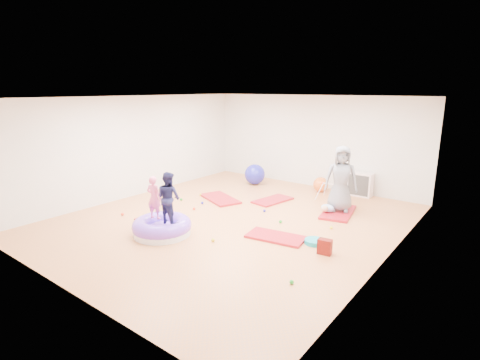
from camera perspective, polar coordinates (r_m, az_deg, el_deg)
The scene contains 19 objects.
room at distance 8.44m, azimuth -1.24°, elevation 2.91°, with size 7.01×8.01×2.81m.
gym_mat_front_left at distance 8.85m, azimuth -12.39°, elevation -6.17°, with size 1.08×0.54×0.04m, color #BC0427.
gym_mat_mid_left at distance 10.37m, azimuth -3.07°, elevation -2.84°, with size 1.31×0.66×0.05m, color #BC0427.
gym_mat_center_back at distance 10.25m, azimuth 4.99°, elevation -3.09°, with size 1.15×0.57×0.05m, color #BC0427.
gym_mat_right at distance 7.81m, azimuth 5.47°, elevation -8.63°, with size 1.18×0.59×0.05m, color #BC0427.
gym_mat_rear_right at distance 9.55m, azimuth 14.72°, elevation -4.76°, with size 1.33×0.67×0.06m, color #BC0427.
inflatable_cushion at distance 8.09m, azimuth -11.79°, elevation -7.08°, with size 1.24×1.24×0.39m.
child_pink at distance 8.04m, azimuth -12.99°, elevation -2.28°, with size 0.34×0.22×0.92m, color pink.
child_navy at distance 7.70m, azimuth -10.82°, elevation -2.30°, with size 0.52×0.41×1.07m, color #191A47.
adult_caregiver at distance 9.40m, azimuth 15.14°, elevation 0.18°, with size 0.79×0.51×1.61m, color slate.
infant at distance 9.38m, azimuth 13.11°, elevation -4.20°, with size 0.33×0.33×0.19m.
ball_pit_balls at distance 8.92m, azimuth -2.55°, elevation -5.59°, with size 4.96×2.83×0.07m.
exercise_ball_blue at distance 11.93m, azimuth 2.27°, elevation 0.86°, with size 0.65×0.65×0.65m, color #1F1FA3.
exercise_ball_orange at distance 11.34m, azimuth 12.18°, elevation -0.67°, with size 0.44×0.44×0.44m, color orange.
infant_play_gym at distance 10.49m, azimuth 13.53°, elevation -1.38°, with size 0.62×0.59×0.47m.
cube_shelf at distance 11.18m, azimuth 17.83°, elevation -0.61°, with size 0.68×0.33×0.68m.
balance_disc at distance 7.65m, azimuth 11.27°, elevation -9.20°, with size 0.39×0.39×0.09m, color #1292AB.
backpack at distance 7.20m, azimuth 12.78°, elevation -9.89°, with size 0.25×0.15×0.29m, color #A21108.
yellow_toy at distance 9.20m, azimuth -11.60°, elevation -5.40°, with size 0.21×0.21×0.03m, color yellow.
Camera 1 is at (5.17, -6.48, 3.00)m, focal length 28.00 mm.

